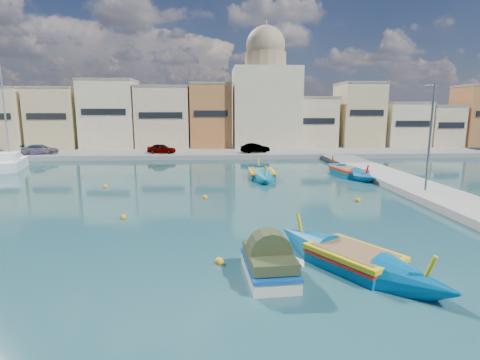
# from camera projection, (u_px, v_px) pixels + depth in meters

# --- Properties ---
(ground) EXTENTS (160.00, 160.00, 0.00)m
(ground) POSITION_uv_depth(u_px,v_px,m) (173.00, 226.00, 20.34)
(ground) COLOR #133339
(ground) RESTS_ON ground
(north_quay) EXTENTS (80.00, 8.00, 0.60)m
(north_quay) POSITION_uv_depth(u_px,v_px,m) (200.00, 154.00, 51.69)
(north_quay) COLOR gray
(north_quay) RESTS_ON ground
(north_townhouses) EXTENTS (83.20, 7.87, 10.19)m
(north_townhouses) POSITION_uv_depth(u_px,v_px,m) (244.00, 119.00, 58.46)
(north_townhouses) COLOR #D0B790
(north_townhouses) RESTS_ON ground
(church_block) EXTENTS (10.00, 10.00, 19.10)m
(church_block) POSITION_uv_depth(u_px,v_px,m) (265.00, 96.00, 58.66)
(church_block) COLOR beige
(church_block) RESTS_ON ground
(quay_street_lamp) EXTENTS (1.18, 0.16, 8.00)m
(quay_street_lamp) POSITION_uv_depth(u_px,v_px,m) (429.00, 137.00, 26.47)
(quay_street_lamp) COLOR #595B60
(quay_street_lamp) RESTS_ON ground
(parked_cars) EXTENTS (32.61, 2.75, 1.27)m
(parked_cars) POSITION_uv_depth(u_px,v_px,m) (137.00, 149.00, 49.56)
(parked_cars) COLOR #4C1919
(parked_cars) RESTS_ON north_quay
(luzzu_cyan_mid) EXTENTS (3.58, 9.42, 2.72)m
(luzzu_cyan_mid) POSITION_uv_depth(u_px,v_px,m) (348.00, 173.00, 36.00)
(luzzu_cyan_mid) COLOR #005C96
(luzzu_cyan_mid) RESTS_ON ground
(luzzu_green) EXTENTS (2.32, 8.55, 2.69)m
(luzzu_green) POSITION_uv_depth(u_px,v_px,m) (262.00, 175.00, 34.86)
(luzzu_green) COLOR #006FA0
(luzzu_green) RESTS_ON ground
(luzzu_cyan_south) EXTENTS (6.36, 8.34, 2.65)m
(luzzu_cyan_south) POSITION_uv_depth(u_px,v_px,m) (353.00, 261.00, 14.88)
(luzzu_cyan_south) COLOR #005A96
(luzzu_cyan_south) RESTS_ON ground
(tender_near) EXTENTS (1.97, 3.34, 1.59)m
(tender_near) POSITION_uv_depth(u_px,v_px,m) (269.00, 265.00, 14.01)
(tender_near) COLOR beige
(tender_near) RESTS_ON ground
(yacht_north) EXTENTS (4.92, 9.29, 11.94)m
(yacht_north) POSITION_uv_depth(u_px,v_px,m) (14.00, 163.00, 41.78)
(yacht_north) COLOR white
(yacht_north) RESTS_ON ground
(mooring_buoys) EXTENTS (19.18, 23.05, 0.36)m
(mooring_buoys) POSITION_uv_depth(u_px,v_px,m) (212.00, 199.00, 26.34)
(mooring_buoys) COLOR #FFA51A
(mooring_buoys) RESTS_ON ground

